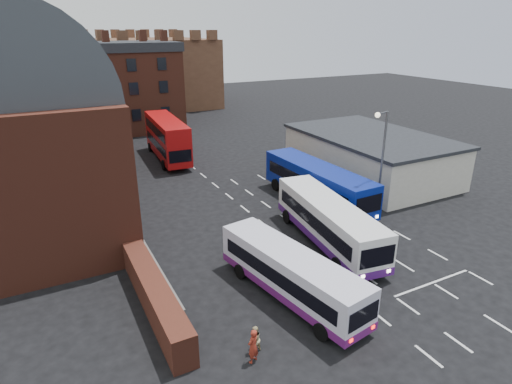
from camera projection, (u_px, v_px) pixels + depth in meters
name	position (u px, v px, depth m)	size (l,w,h in m)	color
ground	(333.00, 280.00, 25.63)	(180.00, 180.00, 0.00)	black
railway_station	(16.00, 116.00, 33.52)	(12.00, 28.00, 16.00)	#602B1E
forecourt_wall	(155.00, 296.00, 22.56)	(1.20, 10.00, 1.80)	#602B1E
cream_building	(370.00, 155.00, 42.89)	(10.40, 16.40, 4.25)	beige
brick_terrace	(97.00, 93.00, 59.05)	(22.00, 10.00, 11.00)	brown
castle_keep	(147.00, 73.00, 80.57)	(22.00, 22.00, 12.00)	brown
bus_white_outbound	(291.00, 272.00, 23.44)	(3.93, 10.34, 2.75)	silver
bus_white_inbound	(328.00, 219.00, 29.28)	(4.06, 11.59, 3.09)	white
bus_blue	(317.00, 182.00, 36.01)	(3.42, 12.27, 3.32)	navy
bus_red_double	(167.00, 138.00, 47.96)	(3.51, 11.69, 4.62)	#AD0D0E
street_lamp	(381.00, 155.00, 32.03)	(1.66, 0.75, 8.54)	#525456
pedestrian_red	(253.00, 346.00, 19.08)	(0.63, 0.41, 1.72)	maroon
pedestrian_beige	(255.00, 339.00, 19.74)	(0.66, 0.52, 1.37)	tan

